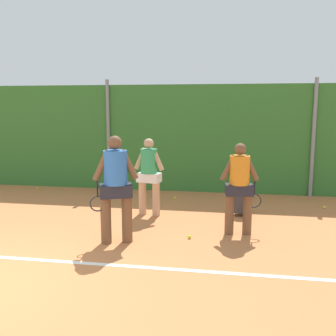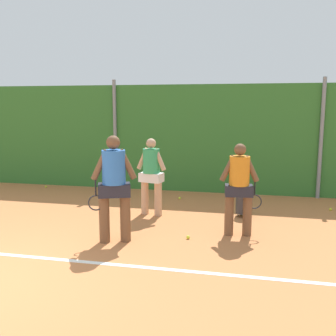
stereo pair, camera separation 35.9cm
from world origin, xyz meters
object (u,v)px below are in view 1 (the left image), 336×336
ball_hopper (241,203)px  tennis_ball_1 (324,207)px  player_foreground_near (116,184)px  player_backcourt_far (149,172)px  tennis_ball_3 (175,198)px  tennis_ball_0 (38,188)px  player_midcourt (239,184)px  tennis_ball_2 (189,237)px

ball_hopper → tennis_ball_1: ball_hopper is taller
player_foreground_near → player_backcourt_far: player_foreground_near is taller
ball_hopper → tennis_ball_3: size_ratio=7.78×
tennis_ball_0 → tennis_ball_1: bearing=-6.6°
ball_hopper → tennis_ball_1: size_ratio=7.78×
player_midcourt → tennis_ball_2: player_midcourt is taller
tennis_ball_3 → player_backcourt_far: bearing=-103.3°
player_backcourt_far → ball_hopper: size_ratio=3.36×
player_midcourt → tennis_ball_1: (2.06, 2.20, -0.95)m
player_backcourt_far → tennis_ball_2: 2.01m
player_midcourt → player_foreground_near: bearing=-165.9°
tennis_ball_0 → tennis_ball_1: same height
player_backcourt_far → tennis_ball_0: player_backcourt_far is taller
player_foreground_near → ball_hopper: player_foreground_near is taller
tennis_ball_0 → tennis_ball_2: bearing=-35.8°
ball_hopper → tennis_ball_1: (1.98, 0.91, -0.26)m
ball_hopper → tennis_ball_2: size_ratio=7.78×
player_midcourt → player_backcourt_far: 2.20m
tennis_ball_0 → tennis_ball_2: same height
player_midcourt → tennis_ball_2: bearing=-161.6°
player_backcourt_far → tennis_ball_3: (0.36, 1.53, -0.94)m
tennis_ball_3 → player_midcourt: bearing=-57.7°
tennis_ball_2 → ball_hopper: bearing=60.3°
player_backcourt_far → tennis_ball_3: player_backcourt_far is taller
tennis_ball_1 → tennis_ball_2: bearing=-138.4°
player_backcourt_far → tennis_ball_2: player_backcourt_far is taller
player_midcourt → tennis_ball_0: size_ratio=26.47×
player_midcourt → tennis_ball_2: 1.37m
player_foreground_near → player_midcourt: player_foreground_near is taller
ball_hopper → tennis_ball_0: size_ratio=7.78×
player_backcourt_far → tennis_ball_1: (4.02, 1.20, -0.94)m
player_midcourt → player_backcourt_far: (-1.96, 0.99, -0.01)m
tennis_ball_2 → tennis_ball_3: (-0.71, 2.95, 0.00)m
player_foreground_near → player_backcourt_far: 1.85m
tennis_ball_0 → tennis_ball_1: size_ratio=1.00×
player_foreground_near → tennis_ball_2: 1.70m
tennis_ball_3 → player_foreground_near: bearing=-99.5°
tennis_ball_3 → tennis_ball_1: bearing=-5.2°
tennis_ball_0 → player_foreground_near: bearing=-47.4°
tennis_ball_1 → player_backcourt_far: bearing=-163.4°
tennis_ball_2 → tennis_ball_0: bearing=144.2°
player_foreground_near → tennis_ball_3: size_ratio=29.15×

